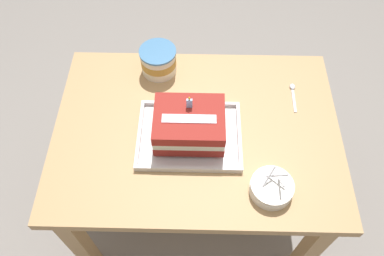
# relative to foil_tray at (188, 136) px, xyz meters

# --- Properties ---
(ground_plane) EXTENTS (8.00, 8.00, 0.00)m
(ground_plane) POSITION_rel_foil_tray_xyz_m (0.03, 0.03, -0.73)
(ground_plane) COLOR gray
(dining_table) EXTENTS (1.02, 0.74, 0.72)m
(dining_table) POSITION_rel_foil_tray_xyz_m (0.03, 0.03, -0.12)
(dining_table) COLOR tan
(dining_table) RESTS_ON ground_plane
(foil_tray) EXTENTS (0.36, 0.28, 0.02)m
(foil_tray) POSITION_rel_foil_tray_xyz_m (0.00, 0.00, 0.00)
(foil_tray) COLOR silver
(foil_tray) RESTS_ON dining_table
(birthday_cake) EXTENTS (0.23, 0.19, 0.16)m
(birthday_cake) POSITION_rel_foil_tray_xyz_m (0.00, -0.00, 0.07)
(birthday_cake) COLOR maroon
(birthday_cake) RESTS_ON foil_tray
(bowl_stack) EXTENTS (0.14, 0.14, 0.10)m
(bowl_stack) POSITION_rel_foil_tray_xyz_m (0.27, -0.20, 0.02)
(bowl_stack) COLOR white
(bowl_stack) RESTS_ON dining_table
(ice_cream_tub) EXTENTS (0.14, 0.14, 0.11)m
(ice_cream_tub) POSITION_rel_foil_tray_xyz_m (-0.13, 0.31, 0.05)
(ice_cream_tub) COLOR silver
(ice_cream_tub) RESTS_ON dining_table
(serving_spoon_near_tray) EXTENTS (0.02, 0.13, 0.01)m
(serving_spoon_near_tray) POSITION_rel_foil_tray_xyz_m (0.39, 0.21, -0.00)
(serving_spoon_near_tray) COLOR silver
(serving_spoon_near_tray) RESTS_ON dining_table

